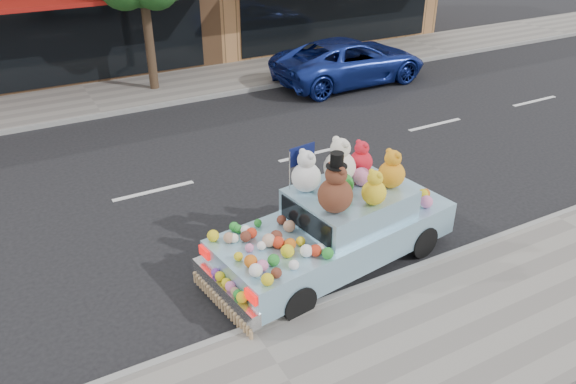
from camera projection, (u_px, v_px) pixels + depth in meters
ground at (154, 191)px, 12.26m from camera, size 120.00×120.00×0.00m
far_sidewalk at (91, 100)px, 17.22m from camera, size 60.00×3.00×0.12m
near_kerb at (252, 329)px, 8.38m from camera, size 60.00×0.12×0.13m
far_kerb at (102, 115)px, 16.07m from camera, size 60.00×0.12×0.13m
car_blue at (350, 61)px, 18.54m from camera, size 5.28×2.51×1.46m
art_car at (336, 223)px, 9.61m from camera, size 4.68×2.34×2.36m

